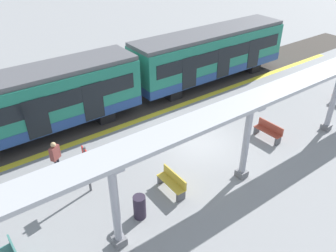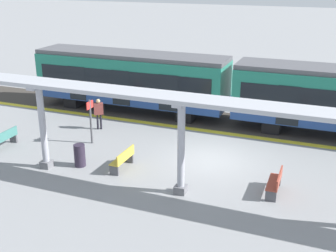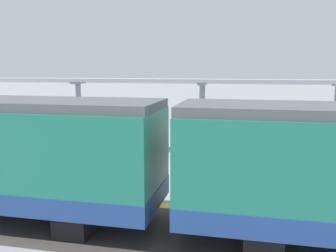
{
  "view_description": "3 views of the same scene",
  "coord_description": "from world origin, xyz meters",
  "px_view_note": "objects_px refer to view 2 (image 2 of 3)",
  "views": [
    {
      "loc": [
        10.64,
        -9.68,
        9.71
      ],
      "look_at": [
        -0.54,
        -1.42,
        1.14
      ],
      "focal_mm": 36.2,
      "sensor_mm": 36.0,
      "label": 1
    },
    {
      "loc": [
        16.92,
        4.66,
        8.0
      ],
      "look_at": [
        1.22,
        -1.55,
        1.83
      ],
      "focal_mm": 45.94,
      "sensor_mm": 36.0,
      "label": 2
    },
    {
      "loc": [
        -14.07,
        -2.31,
        4.31
      ],
      "look_at": [
        -0.35,
        0.69,
        2.05
      ],
      "focal_mm": 38.19,
      "sensor_mm": 36.0,
      "label": 3
    }
  ],
  "objects_px": {
    "bench_mid_platform": "(5,139)",
    "passenger_waiting_near_edge": "(99,110)",
    "train_near_carriage": "(131,80)",
    "bench_extra_slot": "(123,159)",
    "trash_bin": "(80,155)",
    "platform_info_sign": "(91,117)",
    "bench_near_end": "(276,183)",
    "canopy_pillar_third": "(181,148)",
    "canopy_pillar_second": "(43,127)"
  },
  "relations": [
    {
      "from": "train_near_carriage",
      "to": "canopy_pillar_third",
      "type": "bearing_deg",
      "value": 36.18
    },
    {
      "from": "train_near_carriage",
      "to": "canopy_pillar_third",
      "type": "relative_size",
      "value": 3.16
    },
    {
      "from": "canopy_pillar_third",
      "to": "bench_extra_slot",
      "type": "xyz_separation_m",
      "value": [
        -1.08,
        -2.99,
        -1.41
      ]
    },
    {
      "from": "train_near_carriage",
      "to": "bench_near_end",
      "type": "xyz_separation_m",
      "value": [
        7.28,
        9.61,
        -1.38
      ]
    },
    {
      "from": "train_near_carriage",
      "to": "canopy_pillar_second",
      "type": "height_order",
      "value": "canopy_pillar_second"
    },
    {
      "from": "bench_extra_slot",
      "to": "bench_near_end",
      "type": "bearing_deg",
      "value": 91.96
    },
    {
      "from": "canopy_pillar_third",
      "to": "trash_bin",
      "type": "relative_size",
      "value": 3.71
    },
    {
      "from": "train_near_carriage",
      "to": "platform_info_sign",
      "type": "xyz_separation_m",
      "value": [
        5.49,
        0.54,
        -0.5
      ]
    },
    {
      "from": "canopy_pillar_third",
      "to": "bench_mid_platform",
      "type": "height_order",
      "value": "canopy_pillar_third"
    },
    {
      "from": "canopy_pillar_second",
      "to": "passenger_waiting_near_edge",
      "type": "relative_size",
      "value": 2.19
    },
    {
      "from": "bench_extra_slot",
      "to": "train_near_carriage",
      "type": "bearing_deg",
      "value": -156.34
    },
    {
      "from": "canopy_pillar_third",
      "to": "bench_mid_platform",
      "type": "distance_m",
      "value": 9.47
    },
    {
      "from": "trash_bin",
      "to": "train_near_carriage",
      "type": "bearing_deg",
      "value": -169.87
    },
    {
      "from": "bench_near_end",
      "to": "bench_extra_slot",
      "type": "distance_m",
      "value": 6.33
    },
    {
      "from": "trash_bin",
      "to": "platform_info_sign",
      "type": "height_order",
      "value": "platform_info_sign"
    },
    {
      "from": "canopy_pillar_second",
      "to": "platform_info_sign",
      "type": "xyz_separation_m",
      "value": [
        -3.09,
        0.38,
        -0.53
      ]
    },
    {
      "from": "bench_extra_slot",
      "to": "trash_bin",
      "type": "xyz_separation_m",
      "value": [
        0.43,
        -1.87,
        0.05
      ]
    },
    {
      "from": "train_near_carriage",
      "to": "bench_extra_slot",
      "type": "distance_m",
      "value": 8.3
    },
    {
      "from": "canopy_pillar_second",
      "to": "platform_info_sign",
      "type": "relative_size",
      "value": 1.66
    },
    {
      "from": "bench_mid_platform",
      "to": "canopy_pillar_third",
      "type": "bearing_deg",
      "value": 83.24
    },
    {
      "from": "canopy_pillar_third",
      "to": "platform_info_sign",
      "type": "height_order",
      "value": "canopy_pillar_third"
    },
    {
      "from": "platform_info_sign",
      "to": "bench_extra_slot",
      "type": "bearing_deg",
      "value": 53.84
    },
    {
      "from": "passenger_waiting_near_edge",
      "to": "platform_info_sign",
      "type": "bearing_deg",
      "value": 19.5
    },
    {
      "from": "canopy_pillar_second",
      "to": "bench_mid_platform",
      "type": "distance_m",
      "value": 3.65
    },
    {
      "from": "bench_mid_platform",
      "to": "trash_bin",
      "type": "bearing_deg",
      "value": 84.17
    },
    {
      "from": "train_near_carriage",
      "to": "bench_extra_slot",
      "type": "xyz_separation_m",
      "value": [
        7.5,
        3.28,
        -1.38
      ]
    },
    {
      "from": "canopy_pillar_second",
      "to": "bench_extra_slot",
      "type": "bearing_deg",
      "value": 109.05
    },
    {
      "from": "train_near_carriage",
      "to": "platform_info_sign",
      "type": "bearing_deg",
      "value": 5.58
    },
    {
      "from": "bench_mid_platform",
      "to": "passenger_waiting_near_edge",
      "type": "height_order",
      "value": "passenger_waiting_near_edge"
    },
    {
      "from": "canopy_pillar_third",
      "to": "trash_bin",
      "type": "distance_m",
      "value": 5.09
    },
    {
      "from": "canopy_pillar_second",
      "to": "trash_bin",
      "type": "relative_size",
      "value": 3.71
    },
    {
      "from": "canopy_pillar_second",
      "to": "bench_extra_slot",
      "type": "relative_size",
      "value": 2.43
    },
    {
      "from": "trash_bin",
      "to": "passenger_waiting_near_edge",
      "type": "bearing_deg",
      "value": -160.31
    },
    {
      "from": "train_near_carriage",
      "to": "passenger_waiting_near_edge",
      "type": "bearing_deg",
      "value": -1.89
    },
    {
      "from": "bench_mid_platform",
      "to": "passenger_waiting_near_edge",
      "type": "xyz_separation_m",
      "value": [
        -3.84,
        2.91,
        0.6
      ]
    },
    {
      "from": "bench_mid_platform",
      "to": "trash_bin",
      "type": "xyz_separation_m",
      "value": [
        0.45,
        4.44,
        0.05
      ]
    },
    {
      "from": "canopy_pillar_third",
      "to": "bench_mid_platform",
      "type": "bearing_deg",
      "value": -96.76
    },
    {
      "from": "bench_mid_platform",
      "to": "platform_info_sign",
      "type": "height_order",
      "value": "platform_info_sign"
    },
    {
      "from": "canopy_pillar_second",
      "to": "passenger_waiting_near_edge",
      "type": "distance_m",
      "value": 5.02
    },
    {
      "from": "train_near_carriage",
      "to": "bench_near_end",
      "type": "height_order",
      "value": "train_near_carriage"
    },
    {
      "from": "platform_info_sign",
      "to": "canopy_pillar_third",
      "type": "bearing_deg",
      "value": 61.69
    },
    {
      "from": "bench_extra_slot",
      "to": "platform_info_sign",
      "type": "relative_size",
      "value": 0.68
    },
    {
      "from": "bench_extra_slot",
      "to": "trash_bin",
      "type": "height_order",
      "value": "trash_bin"
    },
    {
      "from": "bench_mid_platform",
      "to": "passenger_waiting_near_edge",
      "type": "distance_m",
      "value": 4.85
    },
    {
      "from": "bench_extra_slot",
      "to": "canopy_pillar_third",
      "type": "bearing_deg",
      "value": 70.11
    },
    {
      "from": "train_near_carriage",
      "to": "bench_near_end",
      "type": "relative_size",
      "value": 7.67
    },
    {
      "from": "canopy_pillar_second",
      "to": "platform_info_sign",
      "type": "distance_m",
      "value": 3.16
    },
    {
      "from": "platform_info_sign",
      "to": "passenger_waiting_near_edge",
      "type": "bearing_deg",
      "value": -160.5
    },
    {
      "from": "platform_info_sign",
      "to": "trash_bin",
      "type": "bearing_deg",
      "value": 19.84
    },
    {
      "from": "trash_bin",
      "to": "platform_info_sign",
      "type": "xyz_separation_m",
      "value": [
        -2.44,
        -0.88,
        0.84
      ]
    }
  ]
}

